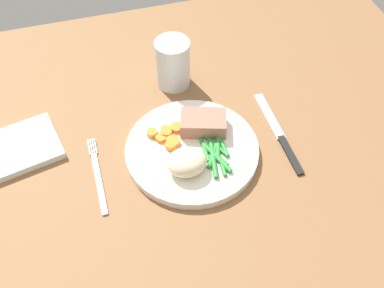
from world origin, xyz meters
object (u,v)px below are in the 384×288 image
(meat_portion, at_px, (203,123))
(fork, at_px, (98,175))
(dinner_plate, at_px, (192,150))
(water_glass, at_px, (173,66))
(napkin, at_px, (23,147))
(knife, at_px, (279,134))

(meat_portion, distance_m, fork, 0.21)
(dinner_plate, height_order, fork, dinner_plate)
(meat_portion, relative_size, water_glass, 0.81)
(dinner_plate, relative_size, napkin, 1.92)
(fork, relative_size, water_glass, 1.63)
(fork, xyz_separation_m, water_glass, (0.19, 0.19, 0.04))
(napkin, bearing_deg, meat_portion, -9.91)
(fork, relative_size, napkin, 1.33)
(meat_portion, relative_size, fork, 0.50)
(napkin, bearing_deg, dinner_plate, -17.91)
(dinner_plate, xyz_separation_m, knife, (0.17, -0.00, -0.01))
(dinner_plate, height_order, meat_portion, meat_portion)
(knife, bearing_deg, dinner_plate, -179.31)
(meat_portion, xyz_separation_m, napkin, (-0.32, 0.06, -0.02))
(meat_portion, bearing_deg, knife, -16.56)
(dinner_plate, distance_m, meat_portion, 0.05)
(knife, relative_size, napkin, 1.65)
(dinner_plate, bearing_deg, napkin, 162.09)
(dinner_plate, distance_m, fork, 0.17)
(dinner_plate, xyz_separation_m, fork, (-0.17, -0.00, -0.01))
(knife, distance_m, napkin, 0.47)
(dinner_plate, xyz_separation_m, water_glass, (0.02, 0.19, 0.04))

